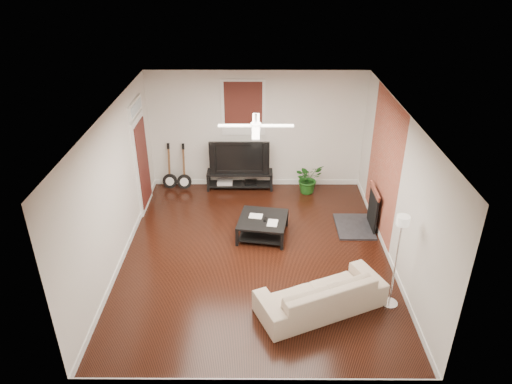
{
  "coord_description": "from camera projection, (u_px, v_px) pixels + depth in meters",
  "views": [
    {
      "loc": [
        0.03,
        -7.4,
        5.28
      ],
      "look_at": [
        0.0,
        0.4,
        1.15
      ],
      "focal_mm": 33.2,
      "sensor_mm": 36.0,
      "label": 1
    }
  ],
  "objects": [
    {
      "name": "fireplace",
      "position": [
        364.0,
        208.0,
        9.67
      ],
      "size": [
        0.8,
        1.1,
        0.92
      ],
      "primitive_type": "cube",
      "color": "black",
      "rests_on": "floor"
    },
    {
      "name": "potted_plant",
      "position": [
        308.0,
        178.0,
        11.12
      ],
      "size": [
        0.83,
        0.8,
        0.71
      ],
      "primitive_type": "imported",
      "rotation": [
        0.0,
        0.0,
        0.51
      ],
      "color": "#1C5418",
      "rests_on": "floor"
    },
    {
      "name": "brick_accent",
      "position": [
        383.0,
        167.0,
        9.23
      ],
      "size": [
        0.02,
        2.2,
        2.8
      ],
      "primitive_type": "cube",
      "color": "#AD4C37",
      "rests_on": "floor"
    },
    {
      "name": "guitar_right",
      "position": [
        183.0,
        168.0,
        11.16
      ],
      "size": [
        0.36,
        0.26,
        1.12
      ],
      "primitive_type": null,
      "rotation": [
        0.0,
        0.0,
        0.05
      ],
      "color": "black",
      "rests_on": "floor"
    },
    {
      "name": "guitar_left",
      "position": [
        169.0,
        167.0,
        11.18
      ],
      "size": [
        0.36,
        0.26,
        1.12
      ],
      "primitive_type": null,
      "rotation": [
        0.0,
        0.0,
        -0.05
      ],
      "color": "black",
      "rests_on": "floor"
    },
    {
      "name": "floor_lamp",
      "position": [
        396.0,
        262.0,
        7.4
      ],
      "size": [
        0.37,
        0.37,
        1.69
      ],
      "primitive_type": null,
      "rotation": [
        0.0,
        0.0,
        0.42
      ],
      "color": "silver",
      "rests_on": "floor"
    },
    {
      "name": "room",
      "position": [
        256.0,
        190.0,
        8.35
      ],
      "size": [
        5.01,
        6.01,
        2.81
      ],
      "color": "black",
      "rests_on": "ground"
    },
    {
      "name": "tv_stand",
      "position": [
        240.0,
        180.0,
        11.36
      ],
      "size": [
        1.56,
        0.42,
        0.44
      ],
      "primitive_type": "cube",
      "color": "black",
      "rests_on": "floor"
    },
    {
      "name": "window_back",
      "position": [
        243.0,
        108.0,
        10.72
      ],
      "size": [
        1.0,
        0.06,
        1.3
      ],
      "primitive_type": "cube",
      "color": "#3B1610",
      "rests_on": "wall_back"
    },
    {
      "name": "coffee_table",
      "position": [
        263.0,
        227.0,
        9.53
      ],
      "size": [
        1.08,
        1.08,
        0.39
      ],
      "primitive_type": "cube",
      "rotation": [
        0.0,
        0.0,
        -0.16
      ],
      "color": "black",
      "rests_on": "floor"
    },
    {
      "name": "tv",
      "position": [
        240.0,
        156.0,
        11.09
      ],
      "size": [
        1.4,
        0.18,
        0.81
      ],
      "primitive_type": "imported",
      "color": "black",
      "rests_on": "tv_stand"
    },
    {
      "name": "door_left",
      "position": [
        141.0,
        155.0,
        10.11
      ],
      "size": [
        0.08,
        1.0,
        2.5
      ],
      "primitive_type": "cube",
      "color": "white",
      "rests_on": "wall_left"
    },
    {
      "name": "ceiling_fan",
      "position": [
        256.0,
        126.0,
        7.79
      ],
      "size": [
        1.24,
        1.24,
        0.32
      ],
      "primitive_type": null,
      "color": "white",
      "rests_on": "ceiling"
    },
    {
      "name": "sofa",
      "position": [
        321.0,
        293.0,
        7.57
      ],
      "size": [
        2.22,
        1.58,
        0.6
      ],
      "primitive_type": "imported",
      "rotation": [
        0.0,
        0.0,
        3.56
      ],
      "color": "#BCA98D",
      "rests_on": "floor"
    }
  ]
}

